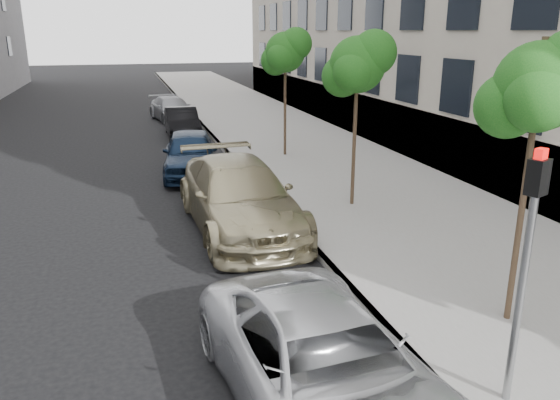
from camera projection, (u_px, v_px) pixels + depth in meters
name	position (u px, v px, depth m)	size (l,w,h in m)	color
sidewalk	(255.00, 118.00, 30.01)	(6.40, 72.00, 0.14)	gray
curb	(198.00, 121.00, 29.18)	(0.15, 72.00, 0.14)	#9E9B93
tree_near	(540.00, 87.00, 7.93)	(1.67, 1.47, 4.60)	#38281C
tree_mid	(358.00, 64.00, 13.91)	(1.77, 1.57, 4.60)	#38281C
tree_far	(286.00, 52.00, 19.85)	(1.78, 1.58, 4.68)	#38281C
signal_pole	(527.00, 252.00, 6.45)	(0.29, 0.26, 3.29)	#939699
minivan	(325.00, 367.00, 6.78)	(2.28, 4.95, 1.38)	silver
suv	(239.00, 196.00, 13.25)	(2.34, 5.77, 1.67)	tan
sedan_blue	(190.00, 153.00, 18.36)	(1.76, 4.39, 1.49)	#101F36
sedan_black	(182.00, 122.00, 25.05)	(1.39, 3.99, 1.32)	black
sedan_rear	(172.00, 109.00, 29.45)	(1.78, 4.38, 1.27)	gray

